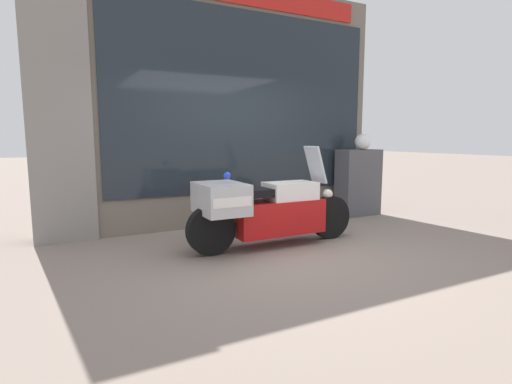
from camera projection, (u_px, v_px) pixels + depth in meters
The scene contains 6 objects.
ground_plane at pixel (285, 252), 5.10m from camera, with size 60.00×60.00×0.00m, color gray.
shop_building at pixel (201, 105), 6.41m from camera, with size 5.71×0.55×3.92m.
window_display at pixel (240, 194), 6.97m from camera, with size 4.44×0.30×1.96m.
paramedic_motorcycle at pixel (263, 208), 5.24m from camera, with size 2.45×0.74×1.33m.
utility_cabinet at pixel (358, 182), 7.47m from camera, with size 0.81×0.40×1.23m, color #4C4C51.
white_helmet at pixel (363, 142), 7.32m from camera, with size 0.29×0.29×0.29m, color white.
Camera 1 is at (-2.62, -4.21, 1.45)m, focal length 28.00 mm.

